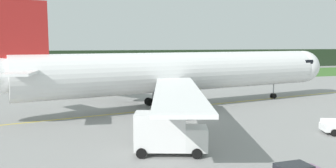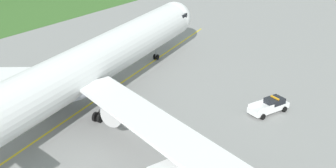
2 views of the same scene
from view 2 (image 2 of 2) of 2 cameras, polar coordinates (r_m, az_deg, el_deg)
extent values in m
plane|color=gray|center=(52.28, -3.78, -5.63)|extent=(320.00, 320.00, 0.00)
cube|color=yellow|center=(58.86, -9.94, -2.40)|extent=(76.32, 13.67, 0.01)
cylinder|color=white|center=(56.70, -10.33, 2.54)|extent=(48.67, 14.06, 5.79)
ellipsoid|color=white|center=(77.43, 0.80, 8.69)|extent=(7.28, 6.81, 5.79)
ellipsoid|color=#B1B7C4|center=(55.53, -11.66, 0.19)|extent=(11.08, 7.75, 3.19)
cube|color=black|center=(75.99, 0.35, 9.18)|extent=(2.72, 5.73, 0.70)
cylinder|color=#A8A8A8|center=(58.71, -19.83, 0.10)|extent=(4.52, 3.38, 2.71)
cylinder|color=black|center=(60.04, -18.43, 0.83)|extent=(0.55, 2.47, 2.49)
cube|color=white|center=(43.26, -2.23, -5.13)|extent=(11.98, 25.65, 0.35)
cylinder|color=#A8A8A8|center=(49.03, -6.27, -3.27)|extent=(4.52, 3.38, 2.71)
cylinder|color=black|center=(50.62, -5.01, -2.30)|extent=(0.55, 2.47, 2.49)
cylinder|color=gray|center=(72.58, -1.60, 4.56)|extent=(0.20, 0.20, 2.55)
cylinder|color=black|center=(73.12, -1.77, 3.64)|extent=(0.92, 0.37, 0.90)
cylinder|color=black|center=(72.90, -1.41, 3.58)|extent=(0.92, 0.37, 0.90)
cylinder|color=gray|center=(57.89, -15.06, -1.31)|extent=(0.28, 0.28, 2.55)
cylinder|color=black|center=(58.68, -14.24, -2.24)|extent=(1.23, 0.50, 1.20)
cylinder|color=black|center=(59.11, -14.76, -2.11)|extent=(1.23, 0.50, 1.20)
cylinder|color=black|center=(57.75, -15.11, -2.78)|extent=(1.23, 0.50, 1.20)
cylinder|color=black|center=(58.18, -15.64, -2.64)|extent=(1.23, 0.50, 1.20)
cylinder|color=gray|center=(53.55, -8.92, -2.85)|extent=(0.28, 0.28, 2.55)
cylinder|color=black|center=(54.82, -8.72, -3.68)|extent=(1.23, 0.50, 1.20)
cylinder|color=black|center=(54.46, -8.11, -3.84)|extent=(1.23, 0.50, 1.20)
cylinder|color=black|center=(53.82, -9.56, -4.29)|extent=(1.23, 0.50, 1.20)
cylinder|color=black|center=(53.45, -8.95, -4.45)|extent=(1.23, 0.50, 1.20)
cube|color=silver|center=(56.49, 13.14, -3.04)|extent=(5.88, 3.82, 0.70)
cube|color=black|center=(56.85, 13.91, -2.15)|extent=(2.72, 2.47, 0.70)
cube|color=silver|center=(55.94, 11.56, -2.51)|extent=(2.52, 1.05, 0.45)
cube|color=silver|center=(54.79, 12.88, -3.22)|extent=(2.52, 1.05, 0.45)
cube|color=orange|center=(56.67, 13.96, -1.76)|extent=(0.68, 1.35, 0.16)
cylinder|color=black|center=(58.50, 13.73, -2.51)|extent=(0.80, 0.50, 0.76)
cylinder|color=black|center=(57.32, 15.14, -3.24)|extent=(0.80, 0.50, 0.76)
cylinder|color=black|center=(56.04, 11.02, -3.47)|extent=(0.80, 0.50, 0.76)
cylinder|color=black|center=(54.81, 12.44, -4.25)|extent=(0.80, 0.50, 0.76)
camera|label=1|loc=(25.82, 51.64, -25.66)|focal=36.77mm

